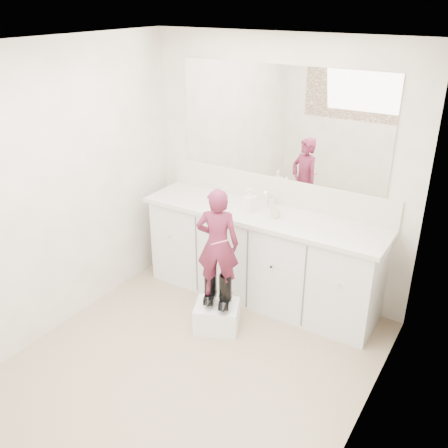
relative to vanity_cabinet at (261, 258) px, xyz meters
The scene contains 17 objects.
floor 1.30m from the vanity_cabinet, 90.00° to the right, with size 3.00×3.00×0.00m, color #8F775D.
ceiling 2.32m from the vanity_cabinet, 90.00° to the right, with size 3.00×3.00×0.00m, color white.
wall_back 0.82m from the vanity_cabinet, 90.00° to the left, with size 2.60×2.60×0.00m, color #BEB2A2.
wall_left 1.95m from the vanity_cabinet, 136.70° to the right, with size 3.00×3.00×0.00m, color #BEB2A2.
wall_right 1.95m from the vanity_cabinet, 43.30° to the right, with size 3.00×3.00×0.00m, color #BEB2A2.
vanity_cabinet is the anchor object (origin of this frame).
countertop 0.45m from the vanity_cabinet, 90.00° to the right, with size 2.28×0.58×0.04m, color beige.
backsplash 0.64m from the vanity_cabinet, 90.00° to the left, with size 2.28×0.03×0.25m, color beige.
mirror 1.24m from the vanity_cabinet, 90.00° to the left, with size 2.00×0.02×1.00m, color white.
faucet 0.54m from the vanity_cabinet, 90.00° to the left, with size 0.08×0.08×0.10m, color silver.
cup 0.53m from the vanity_cabinet, 20.32° to the right, with size 0.10×0.10×0.09m, color beige.
soap_bottle 0.58m from the vanity_cabinet, 168.00° to the right, with size 0.09×0.09×0.21m, color white.
step_stool 0.72m from the vanity_cabinet, 97.78° to the right, with size 0.37×0.31×0.24m, color white.
boot_left 0.65m from the vanity_cabinet, 104.61° to the right, with size 0.11×0.21×0.31m, color black, non-canonical shape.
boot_right 0.63m from the vanity_cabinet, 91.22° to the right, with size 0.11×0.21×0.31m, color black, non-canonical shape.
toddler 0.75m from the vanity_cabinet, 98.02° to the right, with size 0.35×0.23×0.96m, color #9B2F59.
toothbrush 0.84m from the vanity_cabinet, 91.48° to the right, with size 0.01×0.01×0.14m, color #EE5C8F.
Camera 1 is at (1.86, -2.46, 2.68)m, focal length 40.00 mm.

